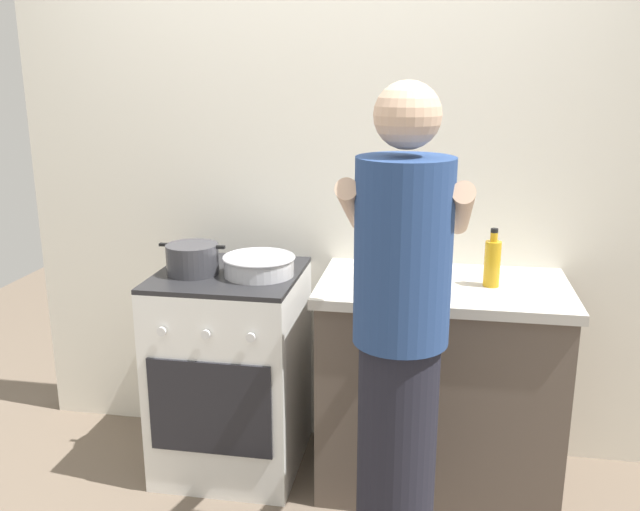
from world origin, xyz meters
TOP-DOWN VIEW (x-y plane):
  - ground at (0.00, 0.00)m, footprint 6.00×6.00m
  - back_wall at (0.20, 0.50)m, footprint 3.20×0.10m
  - countertop at (0.55, 0.15)m, footprint 1.00×0.60m
  - stove_range at (-0.35, 0.15)m, footprint 0.60×0.62m
  - pot at (-0.49, 0.11)m, footprint 0.28×0.22m
  - mixing_bowl at (-0.21, 0.13)m, footprint 0.31×0.31m
  - utensil_crock at (0.34, 0.32)m, footprint 0.10×0.10m
  - spice_bottle at (0.51, 0.18)m, footprint 0.04×0.04m
  - oil_bottle at (0.73, 0.15)m, footprint 0.06×0.06m
  - person at (0.41, -0.48)m, footprint 0.41×0.50m

SIDE VIEW (x-z plane):
  - ground at x=0.00m, z-range 0.00..0.00m
  - stove_range at x=-0.35m, z-range 0.00..0.90m
  - countertop at x=0.55m, z-range 0.00..0.90m
  - person at x=0.41m, z-range 0.01..1.71m
  - spice_bottle at x=0.51m, z-range 0.90..0.98m
  - mixing_bowl at x=-0.21m, z-range 0.90..0.99m
  - pot at x=-0.49m, z-range 0.90..1.03m
  - oil_bottle at x=0.73m, z-range 0.88..1.11m
  - utensil_crock at x=0.34m, z-range 0.84..1.16m
  - back_wall at x=0.20m, z-range 0.00..2.50m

